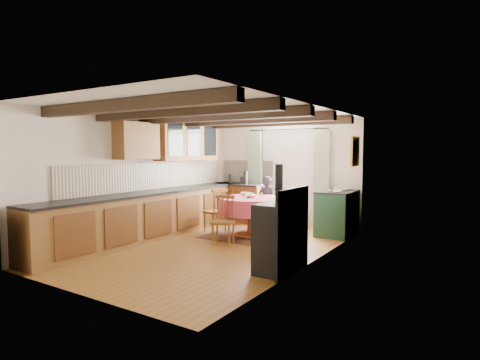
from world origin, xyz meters
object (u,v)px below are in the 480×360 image
Objects in this scene: aga_range at (337,212)px; cup at (251,195)px; chair_near at (223,220)px; chair_left at (215,210)px; cast_iron_stove at (279,218)px; dining_table at (251,217)px; chair_right at (291,216)px; child_far at (267,203)px; child_right at (293,214)px.

cup is (-1.38, -1.09, 0.37)m from aga_range.
chair_near is 0.97× the size of chair_left.
cast_iron_stove is 2.30m from cup.
aga_range reaches higher than dining_table.
chair_near is (-0.10, -0.85, 0.06)m from dining_table.
cast_iron_stove reaches higher than chair_right.
chair_left reaches higher than chair_near.
chair_left is 2.96m from cast_iron_stove.
chair_left is 0.93× the size of aga_range.
dining_table is at bearing 108.26° from chair_left.
child_far is (-0.06, 0.76, 0.19)m from dining_table.
aga_range is at bearing 38.26° from cup.
dining_table is 0.44m from cup.
aga_range is 2.85m from cast_iron_stove.
dining_table is 0.87m from chair_right.
cast_iron_stove is (2.38, -1.74, 0.30)m from chair_left.
chair_right reaches higher than dining_table.
aga_range is 1.80m from cup.
dining_table is at bearing 101.47° from child_right.
chair_right is 0.97× the size of aga_range.
chair_right is at bearing 143.19° from child_far.
child_right is (0.91, -0.63, -0.07)m from child_far.
chair_right is at bearing 108.37° from chair_left.
cast_iron_stove is at bearing -49.44° from dining_table.
aga_range is 1.10m from child_right.
chair_near is at bearing -96.52° from dining_table.
child_far is at bearing 36.25° from chair_right.
cast_iron_stove reaches higher than aga_range.
chair_near is 1.85m from cast_iron_stove.
child_far is 1.15× the size of child_right.
child_right is (-0.54, -0.96, 0.05)m from aga_range.
dining_table is 1.41× the size of chair_left.
chair_right is 0.12m from child_right.
cast_iron_stove reaches higher than child_far.
child_right is (0.94, 0.98, 0.06)m from chair_near.
chair_near is 0.94m from cup.
dining_table is at bearing 96.87° from child_far.
aga_range is at bearing 38.22° from dining_table.
chair_left is (-0.79, 0.84, 0.01)m from chair_near.
child_far is 0.80m from cup.
cup is (-0.84, -0.13, 0.32)m from child_right.
dining_table is at bearing 147.15° from cup.
chair_right is at bearing 23.13° from chair_near.
chair_left is at bearing 97.30° from child_right.
cast_iron_stove is (1.49, -1.75, 0.37)m from dining_table.
aga_range is 0.66× the size of cast_iron_stove.
cup is (-1.49, 1.74, 0.07)m from cast_iron_stove.
chair_near is at bearing 60.94° from chair_left.
chair_right is (0.86, 0.01, 0.09)m from dining_table.
child_right is at bearing -119.51° from aga_range.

